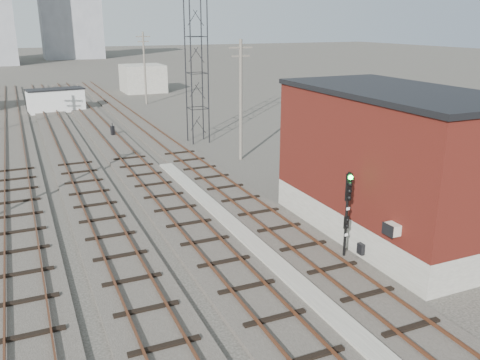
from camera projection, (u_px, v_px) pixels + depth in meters
ground at (93, 105)px, 64.78m from camera, size 320.00×320.00×0.00m
track_right at (154, 135)px, 47.39m from camera, size 3.20×90.00×0.39m
track_mid_right at (111, 138)px, 45.84m from camera, size 3.20×90.00×0.39m
track_mid_left at (64, 143)px, 44.30m from camera, size 3.20×90.00×0.39m
track_left at (15, 147)px, 42.76m from camera, size 3.20×90.00×0.39m
platform_curb at (245, 238)px, 24.79m from camera, size 0.90×28.00×0.26m
brick_building at (393, 163)px, 24.70m from camera, size 6.54×12.20×7.22m
lattice_tower at (196, 55)px, 42.84m from camera, size 1.60×1.60×15.00m
utility_pole_right_a at (241, 97)px, 37.93m from camera, size 1.80×0.24×9.00m
utility_pole_right_b at (145, 66)px, 64.11m from camera, size 1.80×0.24×9.00m
apartment_right at (70, 11)px, 142.52m from camera, size 16.00×12.00×26.00m
shed_right at (143, 78)px, 76.38m from camera, size 6.00×6.00×4.00m
signal_mast at (347, 209)px, 22.06m from camera, size 0.40×0.41×4.09m
switch_stand at (113, 131)px, 46.71m from camera, size 0.37×0.37×1.23m
site_trailer at (56, 100)px, 59.68m from camera, size 6.71×3.53×2.71m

